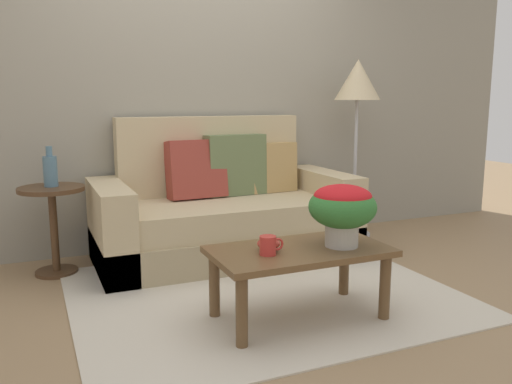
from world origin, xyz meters
TOP-DOWN VIEW (x-y plane):
  - ground_plane at (0.00, 0.00)m, footprint 14.00×14.00m
  - wall_back at (0.00, 1.29)m, footprint 6.40×0.12m
  - area_rug at (0.00, -0.07)m, footprint 2.29×1.93m
  - couch at (0.07, 0.81)m, footprint 1.94×0.91m
  - coffee_table at (0.03, -0.50)m, footprint 0.97×0.53m
  - side_table at (-1.16, 0.86)m, footprint 0.44×0.44m
  - floor_lamp at (1.32, 0.90)m, footprint 0.39×0.39m
  - potted_plant at (0.26, -0.55)m, footprint 0.37×0.37m
  - coffee_mug at (-0.17, -0.54)m, footprint 0.13×0.09m
  - snack_bowl at (-0.14, -0.46)m, footprint 0.13×0.13m
  - table_vase at (-1.16, 0.87)m, footprint 0.09×0.09m

SIDE VIEW (x-z plane):
  - ground_plane at x=0.00m, z-range 0.00..0.00m
  - area_rug at x=0.00m, z-range 0.00..0.01m
  - couch at x=0.07m, z-range -0.20..0.87m
  - coffee_table at x=0.03m, z-range 0.14..0.54m
  - side_table at x=-1.16m, z-range 0.12..0.73m
  - snack_bowl at x=-0.14m, z-range 0.41..0.47m
  - coffee_mug at x=-0.17m, z-range 0.41..0.51m
  - potted_plant at x=0.26m, z-range 0.46..0.80m
  - table_vase at x=-1.16m, z-range 0.59..0.87m
  - floor_lamp at x=1.32m, z-range 0.52..2.05m
  - wall_back at x=0.00m, z-range 0.00..2.83m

